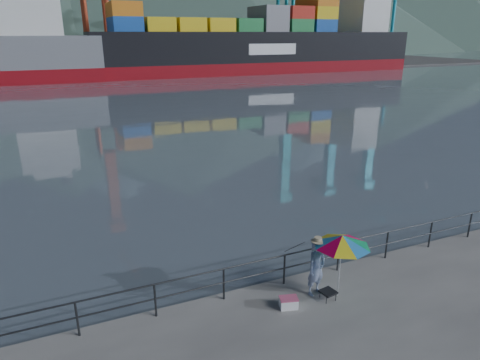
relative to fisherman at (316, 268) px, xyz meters
name	(u,v)px	position (x,y,z in m)	size (l,w,h in m)	color
harbor_water	(65,60)	(-1.60, 129.11, -0.85)	(500.00, 280.00, 0.00)	slate
far_dock	(120,68)	(8.40, 92.11, -0.85)	(200.00, 40.00, 0.40)	#514F4C
guardrail	(255,276)	(-1.60, 0.81, -0.33)	(22.00, 0.06, 1.03)	#2D3033
container_stacks	(217,52)	(31.67, 92.17, 2.13)	(58.00, 5.40, 7.80)	orange
fisherman	(316,268)	(0.00, 0.00, 0.00)	(0.62, 0.41, 1.70)	#33528D
beach_umbrella	(342,241)	(0.55, -0.38, 0.96)	(1.78, 1.78, 1.98)	white
folding_stool	(328,295)	(0.18, -0.42, -0.71)	(0.48, 0.48, 0.27)	black
cooler_bag	(289,303)	(-1.08, -0.31, -0.71)	(0.49, 0.33, 0.29)	white
fishing_rod	(293,272)	(0.01, 1.30, -0.85)	(0.02, 0.02, 2.32)	black
container_ship	(267,41)	(34.90, 71.54, 4.94)	(65.90, 10.98, 18.10)	maroon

